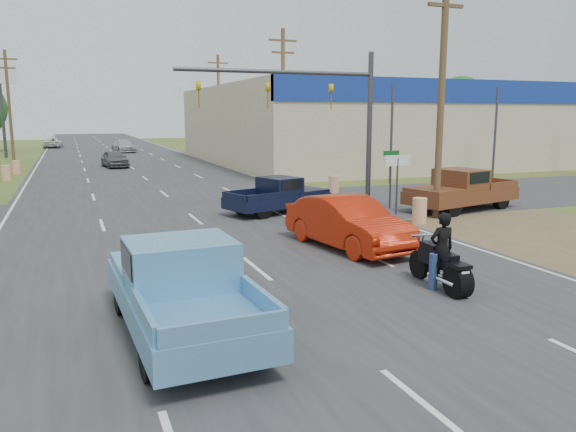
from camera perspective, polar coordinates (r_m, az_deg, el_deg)
name	(u,v)px	position (r m, az deg, el deg)	size (l,w,h in m)	color
ground	(428,408)	(8.79, 13.99, -18.42)	(200.00, 200.00, 0.00)	#3D4C1E
main_road	(132,168)	(46.65, -15.54, 4.72)	(15.00, 180.00, 0.02)	#2D2D30
cross_road	(186,211)	(25.02, -10.35, 0.47)	(120.00, 10.00, 0.02)	#2D2D30
dirt_verge	(517,227)	(22.89, 22.22, -1.04)	(8.00, 18.00, 0.01)	brown
big_box_store	(463,124)	(58.91, 17.40, 8.91)	(50.00, 28.10, 6.60)	#B7A88C
utility_pole_1	(442,86)	(23.87, 15.36, 12.61)	(2.00, 0.28, 10.00)	#4C3823
utility_pole_2	(283,98)	(39.83, -0.50, 11.86)	(2.00, 0.28, 10.00)	#4C3823
utility_pole_3	(219,103)	(57.02, -7.04, 11.28)	(2.00, 0.28, 10.00)	#4C3823
utility_pole_6	(9,102)	(58.46, -26.49, 10.28)	(2.00, 0.28, 10.00)	#4C3823
tree_3	(460,102)	(96.78, 17.12, 10.96)	(8.40, 8.40, 10.40)	#422D19
tree_5	(265,106)	(107.00, -2.40, 11.11)	(7.98, 7.98, 9.88)	#422D19
barrel_0	(419,211)	(22.46, 13.21, 0.53)	(0.56, 0.56, 1.00)	orange
barrel_1	(334,185)	(29.95, 4.66, 3.14)	(0.56, 0.56, 1.00)	orange
barrel_2	(6,173)	(40.59, -26.72, 3.93)	(0.56, 0.56, 1.00)	orange
barrel_3	(16,167)	(44.54, -25.87, 4.46)	(0.56, 0.56, 1.00)	orange
pole_sign_left_far	(0,84)	(62.59, -27.23, 11.85)	(3.00, 0.35, 9.20)	#3F3F44
lane_sign	(397,170)	(24.05, 11.05, 4.61)	(1.20, 0.08, 2.52)	#3F3F44
street_name_sign	(391,173)	(25.66, 10.39, 4.31)	(0.80, 0.08, 2.61)	#3F3F44
signal_mast	(317,101)	(25.47, 2.97, 11.62)	(9.12, 0.40, 7.00)	#3F3F44
red_convertible	(348,223)	(17.77, 6.08, -0.73)	(1.73, 4.95, 1.63)	#B11E08
motorcycle	(443,268)	(14.05, 15.44, -5.14)	(0.74, 2.39, 1.21)	black
rider	(442,253)	(14.02, 15.34, -3.66)	(0.65, 0.43, 1.80)	black
blue_pickup	(181,286)	(11.06, -10.83, -6.99)	(2.37, 5.65, 1.85)	black
navy_pickup	(280,195)	(24.23, -0.82, 2.17)	(4.99, 3.18, 1.55)	black
brown_pickup	(460,190)	(25.98, 17.06, 2.58)	(5.86, 3.38, 1.83)	black
distant_car_grey	(115,159)	(47.58, -17.21, 5.57)	(1.65, 4.11, 1.40)	#545459
distant_car_silver	(124,146)	(66.99, -16.34, 6.83)	(1.96, 4.83, 1.40)	#B3B3B8
distant_car_white	(53,143)	(79.29, -22.75, 6.88)	(2.16, 4.68, 1.30)	silver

